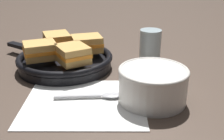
{
  "coord_description": "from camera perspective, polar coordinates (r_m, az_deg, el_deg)",
  "views": [
    {
      "loc": [
        -0.04,
        -0.63,
        0.31
      ],
      "look_at": [
        0.02,
        0.02,
        0.04
      ],
      "focal_mm": 45.0,
      "sensor_mm": 36.0,
      "label": 1
    }
  ],
  "objects": [
    {
      "name": "sandwich_far_right",
      "position": [
        0.85,
        -5.14,
        5.38
      ],
      "size": [
        0.1,
        0.09,
        0.05
      ],
      "rotation": [
        0.0,
        0.0,
        8.04
      ],
      "color": "tan",
      "rests_on": "skillet"
    },
    {
      "name": "sandwich_near_left",
      "position": [
        0.89,
        -11.11,
        5.87
      ],
      "size": [
        0.1,
        0.11,
        0.05
      ],
      "rotation": [
        0.0,
        0.0,
        3.41
      ],
      "color": "tan",
      "rests_on": "skillet"
    },
    {
      "name": "skillet",
      "position": [
        0.84,
        -9.58,
        1.86
      ],
      "size": [
        0.34,
        0.31,
        0.04
      ],
      "color": "black",
      "rests_on": "ground_plane"
    },
    {
      "name": "drinking_glass",
      "position": [
        0.85,
        7.74,
        4.58
      ],
      "size": [
        0.06,
        0.06,
        0.11
      ],
      "color": "silver",
      "rests_on": "ground_plane"
    },
    {
      "name": "ground_plane",
      "position": [
        0.7,
        -1.45,
        -4.04
      ],
      "size": [
        4.0,
        4.0,
        0.0
      ],
      "primitive_type": "plane",
      "color": "#47382D"
    },
    {
      "name": "napkin",
      "position": [
        0.65,
        -5.66,
        -6.43
      ],
      "size": [
        0.29,
        0.25,
        0.0
      ],
      "color": "white",
      "rests_on": "ground_plane"
    },
    {
      "name": "soup_bowl",
      "position": [
        0.64,
        8.3,
        -2.61
      ],
      "size": [
        0.16,
        0.16,
        0.08
      ],
      "color": "silver",
      "rests_on": "ground_plane"
    },
    {
      "name": "spoon",
      "position": [
        0.66,
        -1.86,
        -5.21
      ],
      "size": [
        0.16,
        0.03,
        0.01
      ],
      "rotation": [
        0.0,
        0.0,
        -0.02
      ],
      "color": "#B7B7BC",
      "rests_on": "napkin"
    },
    {
      "name": "sandwich_far_left",
      "position": [
        0.76,
        -7.99,
        3.24
      ],
      "size": [
        0.11,
        0.11,
        0.05
      ],
      "rotation": [
        0.0,
        0.0,
        6.72
      ],
      "color": "tan",
      "rests_on": "skillet"
    },
    {
      "name": "sandwich_near_right",
      "position": [
        0.81,
        -14.41,
        3.87
      ],
      "size": [
        0.11,
        0.1,
        0.05
      ],
      "rotation": [
        0.0,
        0.0,
        5.0
      ],
      "color": "tan",
      "rests_on": "skillet"
    }
  ]
}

